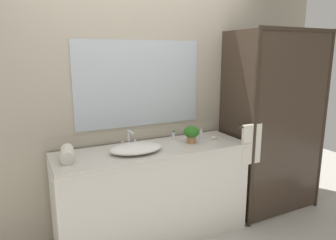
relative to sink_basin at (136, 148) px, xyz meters
The scene contains 12 objects.
ground_plane 0.96m from the sink_basin, 12.43° to the left, with size 8.00×8.00×0.00m, color #B7B2A8.
wall_back_with_mirror 0.56m from the sink_basin, 64.45° to the left, with size 4.40×0.06×2.60m.
vanity_cabinet 0.52m from the sink_basin, 15.26° to the left, with size 1.80×0.58×0.90m.
shower_enclosure 1.46m from the sink_basin, ahead, with size 1.20×0.59×2.00m.
sink_basin is the anchor object (origin of this frame).
faucet 0.18m from the sink_basin, 90.00° to the left, with size 0.17×0.14×0.16m.
potted_plant 0.59m from the sink_basin, ahead, with size 0.15×0.15×0.16m.
soap_dish 0.85m from the sink_basin, ahead, with size 0.10×0.07×0.04m.
amenity_bottle_shampoo 0.75m from the sink_basin, ahead, with size 0.03×0.03×0.10m.
amenity_bottle_body_wash 0.52m from the sink_basin, 23.50° to the left, with size 0.03×0.03×0.09m.
amenity_bottle_lotion 0.72m from the sink_basin, 14.92° to the left, with size 0.03×0.03×0.10m.
rolled_towel_near_edge 0.58m from the sink_basin, behind, with size 0.11×0.11×0.26m, color silver.
Camera 1 is at (-1.09, -2.50, 1.75)m, focal length 33.09 mm.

